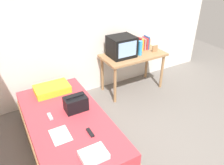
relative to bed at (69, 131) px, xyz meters
The scene contains 14 objects.
ground_plane 1.27m from the bed, 39.71° to the right, with size 8.00×8.00×0.00m, color slate.
wall_back 1.88m from the bed, 51.42° to the left, with size 5.20×0.10×2.60m, color silver.
bed is the anchor object (origin of this frame).
desk 1.81m from the bed, 27.05° to the left, with size 1.16×0.60×0.72m.
tv 1.72m from the bed, 32.04° to the left, with size 0.44×0.39×0.36m.
water_bottle 1.91m from the bed, 23.56° to the left, with size 0.08×0.08×0.26m, color #3399DB.
book_row 2.18m from the bed, 26.30° to the left, with size 0.22×0.17×0.24m.
picture_frame 2.18m from the bed, 19.65° to the left, with size 0.11×0.02×0.12m, color #9E754C.
pillow 0.77m from the bed, 88.49° to the left, with size 0.52×0.34×0.10m, color yellow.
handbag 0.39m from the bed, 31.77° to the left, with size 0.30×0.20×0.22m.
magazine 0.40m from the bed, 122.70° to the right, with size 0.21×0.29×0.01m, color white.
remote_dark 0.49m from the bed, 70.29° to the right, with size 0.04×0.16×0.02m, color black.
remote_silver 0.33m from the bed, 146.39° to the left, with size 0.04×0.14×0.02m, color #B7B7BC.
folded_towel 0.79m from the bed, 87.51° to the right, with size 0.28×0.22×0.06m, color white.
Camera 1 is at (-1.55, -1.44, 2.28)m, focal length 35.25 mm.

